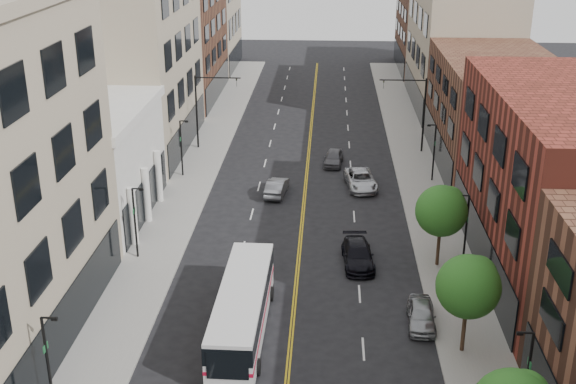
% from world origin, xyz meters
% --- Properties ---
extents(sidewalk_left, '(4.00, 110.00, 0.15)m').
position_xyz_m(sidewalk_left, '(-10.00, 35.00, 0.07)').
color(sidewalk_left, gray).
rests_on(sidewalk_left, ground).
extents(sidewalk_right, '(4.00, 110.00, 0.15)m').
position_xyz_m(sidewalk_right, '(10.00, 35.00, 0.07)').
color(sidewalk_right, gray).
rests_on(sidewalk_right, ground).
extents(bldg_l_white, '(10.00, 14.00, 8.00)m').
position_xyz_m(bldg_l_white, '(-17.00, 31.00, 4.00)').
color(bldg_l_white, silver).
rests_on(bldg_l_white, ground).
extents(bldg_l_far_a, '(10.00, 20.00, 18.00)m').
position_xyz_m(bldg_l_far_a, '(-17.00, 48.00, 9.00)').
color(bldg_l_far_a, tan).
rests_on(bldg_l_far_a, ground).
extents(bldg_l_far_b, '(10.00, 20.00, 15.00)m').
position_xyz_m(bldg_l_far_b, '(-17.00, 68.00, 7.50)').
color(bldg_l_far_b, brown).
rests_on(bldg_l_far_b, ground).
extents(bldg_r_mid, '(10.00, 22.00, 12.00)m').
position_xyz_m(bldg_r_mid, '(17.00, 24.00, 6.00)').
color(bldg_r_mid, '#5D2218').
rests_on(bldg_r_mid, ground).
extents(bldg_r_far_a, '(10.00, 20.00, 10.00)m').
position_xyz_m(bldg_r_far_a, '(17.00, 45.00, 5.00)').
color(bldg_r_far_a, brown).
rests_on(bldg_r_far_a, ground).
extents(bldg_r_far_b, '(10.00, 22.00, 14.00)m').
position_xyz_m(bldg_r_far_b, '(17.00, 66.00, 7.00)').
color(bldg_r_far_b, tan).
rests_on(bldg_r_far_b, ground).
extents(bldg_r_far_c, '(10.00, 18.00, 11.00)m').
position_xyz_m(bldg_r_far_c, '(17.00, 86.00, 5.50)').
color(bldg_r_far_c, brown).
rests_on(bldg_r_far_c, ground).
extents(tree_r_2, '(3.40, 3.40, 5.59)m').
position_xyz_m(tree_r_2, '(9.39, 14.07, 4.13)').
color(tree_r_2, black).
rests_on(tree_r_2, sidewalk_right).
extents(tree_r_3, '(3.40, 3.40, 5.59)m').
position_xyz_m(tree_r_3, '(9.39, 24.07, 4.13)').
color(tree_r_3, black).
rests_on(tree_r_3, sidewalk_right).
extents(lamp_l_1, '(0.81, 0.55, 5.05)m').
position_xyz_m(lamp_l_1, '(-10.95, 8.00, 2.97)').
color(lamp_l_1, black).
rests_on(lamp_l_1, sidewalk_left).
extents(lamp_l_2, '(0.81, 0.55, 5.05)m').
position_xyz_m(lamp_l_2, '(-10.95, 24.00, 2.97)').
color(lamp_l_2, black).
rests_on(lamp_l_2, sidewalk_left).
extents(lamp_l_3, '(0.81, 0.55, 5.05)m').
position_xyz_m(lamp_l_3, '(-10.95, 40.00, 2.97)').
color(lamp_l_3, black).
rests_on(lamp_l_3, sidewalk_left).
extents(lamp_r_1, '(0.81, 0.55, 5.05)m').
position_xyz_m(lamp_r_1, '(10.95, 8.00, 2.97)').
color(lamp_r_1, black).
rests_on(lamp_r_1, sidewalk_right).
extents(lamp_r_2, '(0.81, 0.55, 5.05)m').
position_xyz_m(lamp_r_2, '(10.95, 24.00, 2.97)').
color(lamp_r_2, black).
rests_on(lamp_r_2, sidewalk_right).
extents(lamp_r_3, '(0.81, 0.55, 5.05)m').
position_xyz_m(lamp_r_3, '(10.95, 40.00, 2.97)').
color(lamp_r_3, black).
rests_on(lamp_r_3, sidewalk_right).
extents(signal_mast_left, '(4.49, 0.18, 7.20)m').
position_xyz_m(signal_mast_left, '(-10.27, 48.00, 4.65)').
color(signal_mast_left, black).
rests_on(signal_mast_left, sidewalk_left).
extents(signal_mast_right, '(4.49, 0.18, 7.20)m').
position_xyz_m(signal_mast_right, '(10.27, 48.00, 4.65)').
color(signal_mast_right, black).
rests_on(signal_mast_right, sidewalk_right).
extents(city_bus, '(2.85, 11.41, 2.92)m').
position_xyz_m(city_bus, '(-2.74, 15.16, 1.70)').
color(city_bus, silver).
rests_on(city_bus, ground).
extents(car_parked_far, '(1.78, 3.99, 1.33)m').
position_xyz_m(car_parked_far, '(7.40, 16.65, 0.67)').
color(car_parked_far, gray).
rests_on(car_parked_far, ground).
extents(car_lane_behind, '(1.89, 4.29, 1.37)m').
position_xyz_m(car_lane_behind, '(-2.34, 36.20, 0.69)').
color(car_lane_behind, '#4B4C50').
rests_on(car_lane_behind, ground).
extents(car_lane_a, '(2.32, 5.00, 1.41)m').
position_xyz_m(car_lane_a, '(4.00, 24.00, 0.71)').
color(car_lane_a, black).
rests_on(car_lane_a, ground).
extents(car_lane_b, '(3.08, 5.46, 1.44)m').
position_xyz_m(car_lane_b, '(4.71, 38.21, 0.72)').
color(car_lane_b, '#B2B5BA').
rests_on(car_lane_b, ground).
extents(car_lane_c, '(2.01, 4.14, 1.36)m').
position_xyz_m(car_lane_c, '(2.41, 43.97, 0.68)').
color(car_lane_c, '#4C4C51').
rests_on(car_lane_c, ground).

